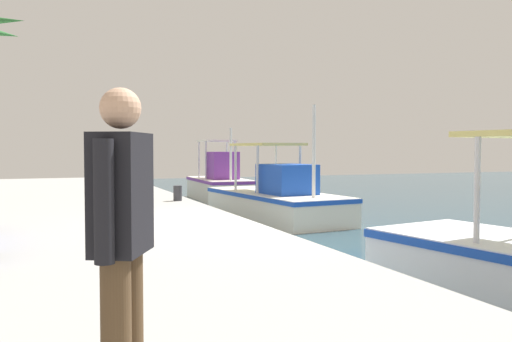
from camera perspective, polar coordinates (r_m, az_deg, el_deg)
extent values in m
cube|color=silver|center=(23.02, -3.99, -1.97)|extent=(4.59, 1.98, 0.94)
cube|color=#723399|center=(23.00, -4.00, -1.00)|extent=(4.63, 2.02, 0.12)
cube|color=#723399|center=(22.43, -3.60, 0.61)|extent=(1.30, 1.15, 1.16)
cylinder|color=silver|center=(23.79, -6.18, 1.22)|extent=(0.08, 0.08, 1.60)
cylinder|color=silver|center=(24.13, -3.18, 1.25)|extent=(0.08, 0.08, 1.60)
cylinder|color=silver|center=(22.60, -5.45, 1.17)|extent=(0.08, 0.08, 1.60)
cylinder|color=silver|center=(22.96, -2.30, 1.19)|extent=(0.08, 0.08, 1.60)
cube|color=silver|center=(23.36, -4.28, 3.26)|extent=(1.87, 1.41, 0.08)
cylinder|color=silver|center=(21.33, -2.75, 1.82)|extent=(0.10, 0.10, 2.13)
torus|color=orange|center=(22.62, -2.11, 0.62)|extent=(0.54, 0.11, 0.54)
cube|color=silver|center=(16.79, 2.07, -3.73)|extent=(6.11, 2.75, 0.85)
cube|color=#1947B7|center=(16.76, 2.07, -2.56)|extent=(6.16, 2.79, 0.12)
cube|color=#1947B7|center=(16.08, 3.36, -0.88)|extent=(1.78, 1.47, 0.90)
cylinder|color=silver|center=(17.55, -2.22, 0.33)|extent=(0.08, 0.08, 1.47)
cylinder|color=silver|center=(18.25, 2.15, 0.41)|extent=(0.08, 0.08, 1.47)
cylinder|color=silver|center=(16.11, 0.16, 0.15)|extent=(0.08, 0.08, 1.47)
cylinder|color=silver|center=(16.87, 4.79, 0.24)|extent=(0.08, 0.08, 1.47)
cube|color=#D8CC72|center=(17.17, 1.22, 2.88)|extent=(2.54, 1.83, 0.08)
cylinder|color=silver|center=(14.79, 6.26, 2.12)|extent=(0.10, 0.10, 2.60)
torus|color=orange|center=(16.39, 5.63, -0.82)|extent=(0.55, 0.15, 0.54)
cylinder|color=silver|center=(7.56, 22.78, -1.90)|extent=(0.08, 0.08, 1.41)
cylinder|color=tan|center=(17.82, -14.61, -1.88)|extent=(0.04, 0.04, 0.22)
cylinder|color=tan|center=(17.82, -15.00, -1.88)|extent=(0.04, 0.04, 0.22)
ellipsoid|color=white|center=(17.86, -14.82, -1.07)|extent=(0.67, 0.39, 0.40)
ellipsoid|color=silver|center=(17.80, -14.82, -0.88)|extent=(0.58, 0.42, 0.28)
cylinder|color=white|center=(18.04, -14.83, -0.33)|extent=(0.20, 0.11, 0.27)
sphere|color=white|center=(18.11, -14.84, 0.18)|extent=(0.18, 0.18, 0.16)
cone|color=#F2B272|center=(18.31, -14.84, 0.14)|extent=(0.31, 0.10, 0.07)
cylinder|color=#4C3823|center=(2.98, -14.87, -16.92)|extent=(0.16, 0.16, 0.84)
cylinder|color=#4C3823|center=(3.16, -13.56, -15.78)|extent=(0.16, 0.16, 0.84)
cube|color=black|center=(2.92, -14.34, -2.34)|extent=(0.46, 0.39, 0.65)
cylinder|color=black|center=(2.69, -16.10, -3.18)|extent=(0.10, 0.10, 0.62)
cylinder|color=black|center=(3.15, -12.83, -2.35)|extent=(0.10, 0.10, 0.62)
sphere|color=tan|center=(2.92, -14.43, 6.58)|extent=(0.22, 0.22, 0.22)
cylinder|color=#333338|center=(14.52, -8.46, -2.39)|extent=(0.23, 0.23, 0.41)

